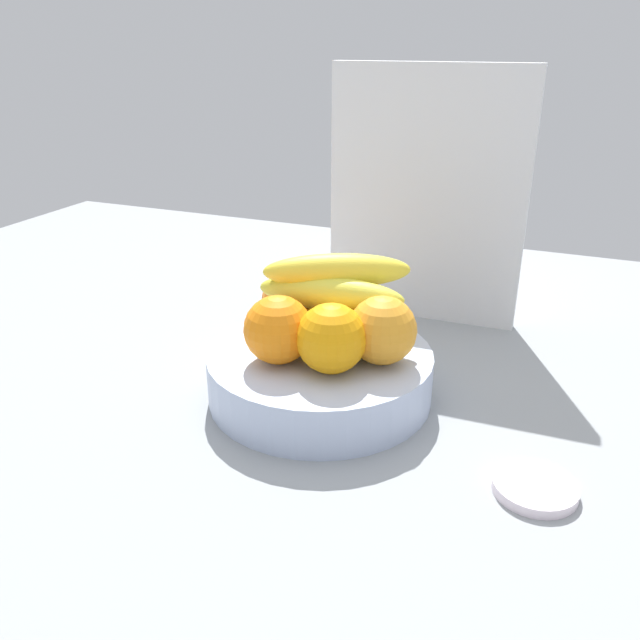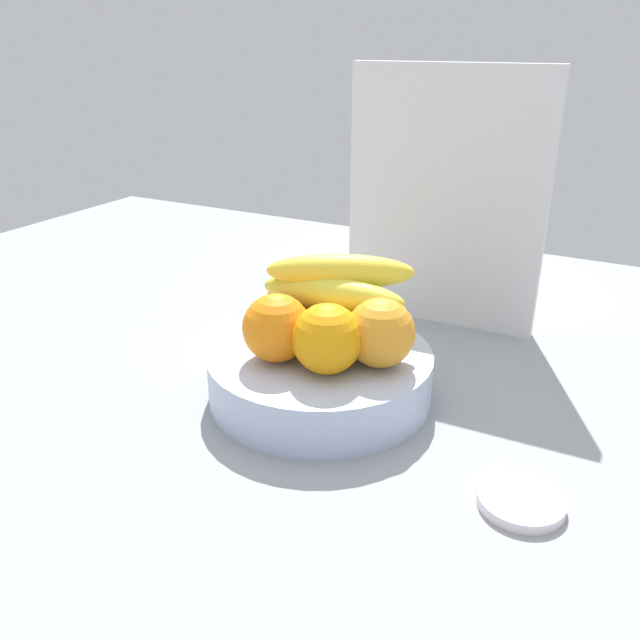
% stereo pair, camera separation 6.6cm
% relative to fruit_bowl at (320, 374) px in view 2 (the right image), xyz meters
% --- Properties ---
extents(ground_plane, '(1.80, 1.40, 0.03)m').
position_rel_fruit_bowl_xyz_m(ground_plane, '(-0.03, -0.01, -0.04)').
color(ground_plane, gray).
extents(fruit_bowl, '(0.26, 0.26, 0.06)m').
position_rel_fruit_bowl_xyz_m(fruit_bowl, '(0.00, 0.00, 0.00)').
color(fruit_bowl, '#B1BFDD').
rests_on(fruit_bowl, ground_plane).
extents(orange_front_left, '(0.08, 0.08, 0.08)m').
position_rel_fruit_bowl_xyz_m(orange_front_left, '(-0.04, -0.04, 0.07)').
color(orange_front_left, orange).
rests_on(orange_front_left, fruit_bowl).
extents(orange_front_right, '(0.08, 0.08, 0.08)m').
position_rel_fruit_bowl_xyz_m(orange_front_right, '(0.03, -0.04, 0.07)').
color(orange_front_right, orange).
rests_on(orange_front_right, fruit_bowl).
extents(orange_center, '(0.08, 0.08, 0.08)m').
position_rel_fruit_bowl_xyz_m(orange_center, '(0.07, 0.00, 0.07)').
color(orange_center, orange).
rests_on(orange_center, fruit_bowl).
extents(orange_back_left, '(0.08, 0.08, 0.08)m').
position_rel_fruit_bowl_xyz_m(orange_back_left, '(0.01, 0.06, 0.07)').
color(orange_back_left, orange).
rests_on(orange_back_left, fruit_bowl).
extents(orange_back_right, '(0.08, 0.08, 0.08)m').
position_rel_fruit_bowl_xyz_m(orange_back_right, '(-0.05, 0.04, 0.07)').
color(orange_back_right, orange).
rests_on(orange_back_right, fruit_bowl).
extents(banana_bunch, '(0.19, 0.11, 0.11)m').
position_rel_fruit_bowl_xyz_m(banana_bunch, '(0.01, 0.03, 0.08)').
color(banana_bunch, yellow).
rests_on(banana_bunch, fruit_bowl).
extents(cutting_board, '(0.28, 0.02, 0.36)m').
position_rel_fruit_bowl_xyz_m(cutting_board, '(0.05, 0.28, 0.15)').
color(cutting_board, silver).
rests_on(cutting_board, ground_plane).
extents(jar_lid, '(0.08, 0.08, 0.01)m').
position_rel_fruit_bowl_xyz_m(jar_lid, '(0.25, -0.09, -0.02)').
color(jar_lid, white).
rests_on(jar_lid, ground_plane).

